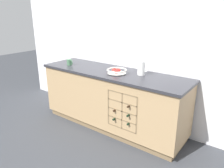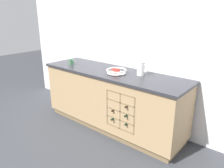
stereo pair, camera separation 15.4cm
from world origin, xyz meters
name	(u,v)px [view 1 (the left image)]	position (x,y,z in m)	size (l,w,h in m)	color
ground_plane	(112,125)	(0.00, 0.00, 0.00)	(14.00, 14.00, 0.00)	#383A3F
back_wall	(127,41)	(0.00, 0.38, 1.27)	(4.65, 0.06, 2.55)	white
kitchen_island	(112,99)	(0.00, 0.00, 0.45)	(2.29, 0.69, 0.88)	olive
fruit_bowl	(117,71)	(0.13, -0.06, 0.92)	(0.28, 0.28, 0.08)	silver
white_pitcher	(142,68)	(0.43, 0.09, 0.98)	(0.16, 0.11, 0.19)	white
ceramic_mug	(69,62)	(-0.78, -0.10, 0.93)	(0.12, 0.08, 0.09)	#4C7A56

